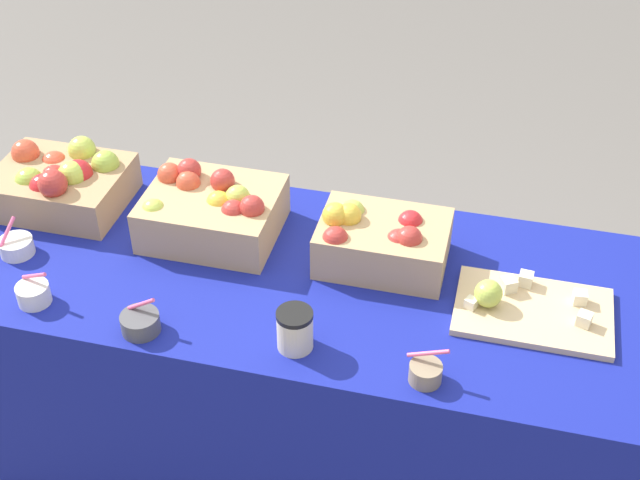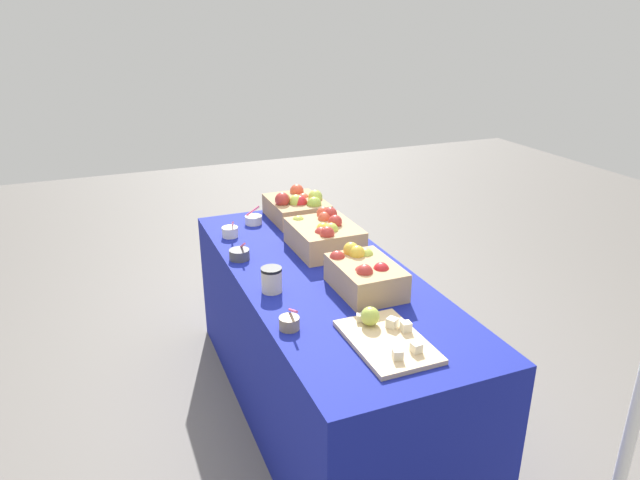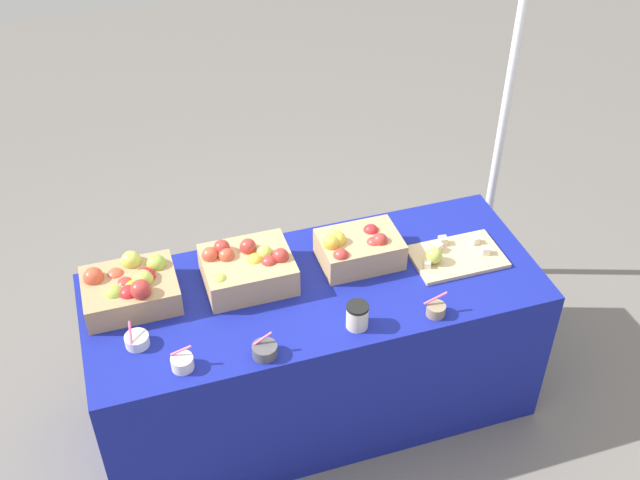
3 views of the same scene
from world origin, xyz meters
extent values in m
plane|color=slate|center=(0.00, 0.00, 0.00)|extent=(10.00, 10.00, 0.00)
cube|color=navy|center=(0.00, 0.00, 0.37)|extent=(1.90, 0.76, 0.74)
cube|color=tan|center=(-0.73, 0.14, 0.80)|extent=(0.37, 0.29, 0.11)
sphere|color=#D14C33|center=(-0.77, 0.20, 0.83)|extent=(0.08, 0.08, 0.08)
sphere|color=red|center=(-0.74, 0.07, 0.84)|extent=(0.08, 0.08, 0.08)
sphere|color=#99B742|center=(-0.79, 0.09, 0.84)|extent=(0.08, 0.08, 0.08)
sphere|color=red|center=(-0.66, 0.14, 0.86)|extent=(0.08, 0.08, 0.08)
sphere|color=#D14C33|center=(-0.86, 0.19, 0.86)|extent=(0.08, 0.08, 0.08)
sphere|color=#B2332D|center=(-0.74, 0.14, 0.82)|extent=(0.08, 0.08, 0.08)
sphere|color=#99B742|center=(-0.61, 0.20, 0.86)|extent=(0.08, 0.08, 0.08)
sphere|color=#B2C64C|center=(-0.70, 0.24, 0.86)|extent=(0.08, 0.08, 0.08)
sphere|color=#B2C64C|center=(-0.67, 0.12, 0.86)|extent=(0.08, 0.08, 0.08)
sphere|color=gold|center=(-0.73, 0.12, 0.82)|extent=(0.08, 0.08, 0.08)
sphere|color=#B2332D|center=(-0.69, 0.04, 0.88)|extent=(0.08, 0.08, 0.08)
cube|color=tan|center=(-0.25, 0.11, 0.80)|extent=(0.36, 0.30, 0.13)
sphere|color=#D14C33|center=(-0.39, 0.16, 0.88)|extent=(0.07, 0.07, 0.07)
sphere|color=#B2332D|center=(-0.34, 0.18, 0.89)|extent=(0.07, 0.07, 0.07)
sphere|color=#B2332D|center=(-0.17, 0.06, 0.86)|extent=(0.07, 0.07, 0.07)
sphere|color=#B2332D|center=(-0.12, 0.07, 0.88)|extent=(0.07, 0.07, 0.07)
sphere|color=gold|center=(-0.23, 0.09, 0.86)|extent=(0.07, 0.07, 0.07)
sphere|color=#B2C64C|center=(-0.18, 0.12, 0.87)|extent=(0.07, 0.07, 0.07)
sphere|color=#B2C64C|center=(-0.39, 0.02, 0.85)|extent=(0.07, 0.07, 0.07)
sphere|color=#D14C33|center=(-0.33, 0.15, 0.87)|extent=(0.07, 0.07, 0.07)
sphere|color=#B2332D|center=(-0.24, 0.16, 0.88)|extent=(0.07, 0.07, 0.07)
sphere|color=#99B742|center=(-0.37, 0.16, 0.84)|extent=(0.07, 0.07, 0.07)
cube|color=tan|center=(0.23, 0.10, 0.80)|extent=(0.34, 0.24, 0.12)
sphere|color=#B2332D|center=(0.30, 0.05, 0.86)|extent=(0.07, 0.07, 0.07)
sphere|color=gold|center=(0.10, 0.09, 0.88)|extent=(0.07, 0.07, 0.07)
sphere|color=#B2332D|center=(0.12, 0.02, 0.86)|extent=(0.07, 0.07, 0.07)
sphere|color=#B2C64C|center=(0.14, 0.14, 0.85)|extent=(0.07, 0.07, 0.07)
sphere|color=gold|center=(0.13, 0.10, 0.87)|extent=(0.07, 0.07, 0.07)
sphere|color=#B2332D|center=(0.28, 0.06, 0.85)|extent=(0.07, 0.07, 0.07)
sphere|color=red|center=(0.29, 0.14, 0.85)|extent=(0.07, 0.07, 0.07)
cube|color=#D1B284|center=(0.64, -0.02, 0.75)|extent=(0.39, 0.25, 0.02)
cube|color=beige|center=(0.57, 0.04, 0.78)|extent=(0.05, 0.05, 0.04)
cube|color=beige|center=(0.61, 0.07, 0.78)|extent=(0.04, 0.04, 0.03)
cube|color=beige|center=(0.75, 0.03, 0.77)|extent=(0.04, 0.04, 0.03)
cube|color=beige|center=(0.76, -0.04, 0.77)|extent=(0.04, 0.04, 0.03)
sphere|color=#B2C64C|center=(0.52, -0.03, 0.79)|extent=(0.07, 0.07, 0.07)
cube|color=beige|center=(0.48, -0.05, 0.77)|extent=(0.04, 0.04, 0.03)
cylinder|color=#4C4C51|center=(-0.29, -0.31, 0.76)|extent=(0.10, 0.10, 0.05)
cylinder|color=#EA598C|center=(-0.29, -0.29, 0.81)|extent=(0.08, 0.01, 0.05)
cylinder|color=gray|center=(0.41, -0.30, 0.76)|extent=(0.08, 0.08, 0.05)
cylinder|color=#EA598C|center=(0.41, -0.29, 0.81)|extent=(0.10, 0.01, 0.05)
cylinder|color=silver|center=(-0.74, -0.11, 0.76)|extent=(0.09, 0.09, 0.05)
cylinder|color=#EA598C|center=(-0.76, -0.11, 0.81)|extent=(0.02, 0.08, 0.06)
cylinder|color=silver|center=(-0.60, -0.28, 0.77)|extent=(0.08, 0.08, 0.05)
cylinder|color=#EA598C|center=(-0.59, -0.26, 0.81)|extent=(0.08, 0.03, 0.05)
cylinder|color=beige|center=(0.09, -0.27, 0.79)|extent=(0.09, 0.09, 0.10)
cylinder|color=black|center=(0.09, -0.27, 0.84)|extent=(0.09, 0.09, 0.01)
camera|label=1|loc=(0.51, -1.69, 2.22)|focal=48.46mm
camera|label=2|loc=(2.19, -0.91, 1.85)|focal=32.56mm
camera|label=3|loc=(-0.71, -2.30, 2.94)|focal=44.18mm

